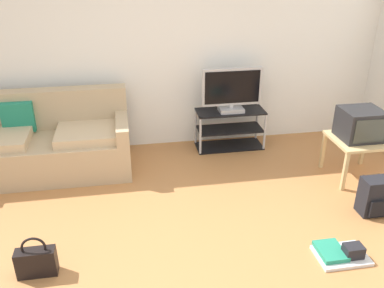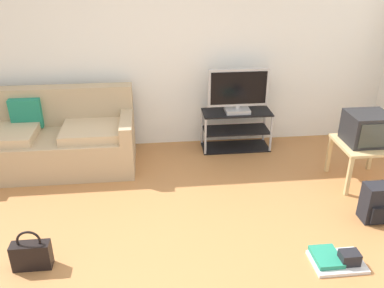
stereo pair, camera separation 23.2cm
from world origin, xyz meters
TOP-DOWN VIEW (x-y plane):
  - ground_plane at (0.00, 0.00)m, footprint 9.00×9.80m
  - wall_back at (0.00, 2.45)m, footprint 9.00×0.10m
  - couch at (-1.31, 1.89)m, footprint 1.92×0.86m
  - tv_stand at (0.97, 2.14)m, footprint 0.88×0.37m
  - flat_tv at (0.97, 2.12)m, footprint 0.76×0.22m
  - side_table at (2.19, 1.13)m, footprint 0.58×0.58m
  - crt_tv at (2.19, 1.15)m, footprint 0.43×0.40m
  - backpack at (2.01, 0.41)m, footprint 0.29×0.26m
  - handbag at (-1.16, 0.08)m, footprint 0.31×0.12m
  - floor_tray at (1.38, -0.15)m, footprint 0.44×0.33m

SIDE VIEW (x-z plane):
  - ground_plane at x=0.00m, z-range -0.02..0.00m
  - floor_tray at x=1.38m, z-range -0.03..0.11m
  - handbag at x=-1.16m, z-range -0.05..0.32m
  - backpack at x=2.01m, z-range 0.00..0.38m
  - tv_stand at x=0.97m, z-range 0.00..0.51m
  - couch at x=-1.31m, z-range -0.11..0.80m
  - side_table at x=2.19m, z-range 0.17..0.65m
  - crt_tv at x=2.19m, z-range 0.48..0.82m
  - flat_tv at x=0.97m, z-range 0.51..1.07m
  - wall_back at x=0.00m, z-range 0.00..2.70m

